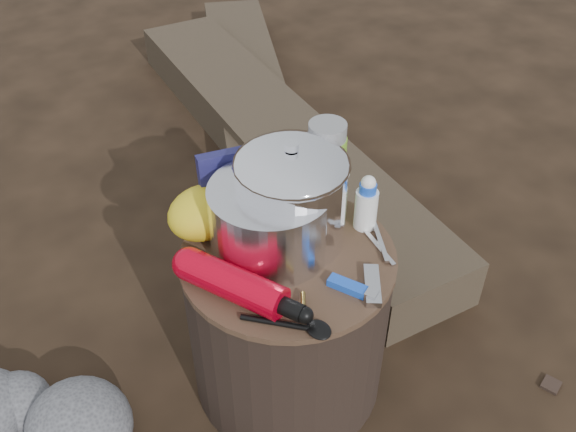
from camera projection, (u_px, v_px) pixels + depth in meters
ground at (288, 375)px, 1.47m from camera, size 60.00×60.00×0.00m
stump at (288, 320)px, 1.35m from camera, size 0.42×0.42×0.38m
log_main at (273, 136)px, 2.11m from camera, size 0.53×1.74×0.14m
log_small at (248, 81)px, 2.44m from camera, size 0.84×1.30×0.11m
foil_windscreen at (271, 219)px, 1.19m from camera, size 0.23×0.23×0.14m
camping_pot at (291, 195)px, 1.19m from camera, size 0.21×0.21×0.21m
fuel_bottle at (234, 284)px, 1.12m from camera, size 0.16×0.26×0.06m
thermos at (326, 167)px, 1.28m from camera, size 0.08×0.08×0.20m
travel_mug at (294, 176)px, 1.32m from camera, size 0.08×0.08×0.11m
stuff_sack at (204, 213)px, 1.24m from camera, size 0.15×0.12×0.10m
food_pouch at (231, 187)px, 1.26m from camera, size 0.12×0.06×0.15m
lighter at (348, 286)px, 1.15m from camera, size 0.06×0.10×0.02m
multitool at (372, 286)px, 1.15m from camera, size 0.08×0.09×0.01m
pot_grabber at (378, 246)px, 1.23m from camera, size 0.07×0.12×0.01m
spork at (278, 323)px, 1.08m from camera, size 0.12×0.14×0.01m
squeeze_bottle at (366, 205)px, 1.25m from camera, size 0.05×0.05×0.11m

